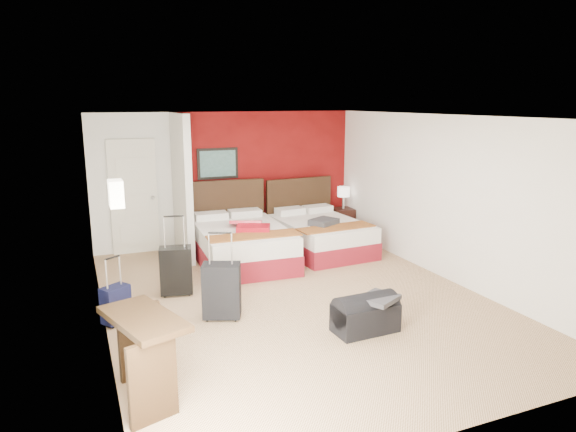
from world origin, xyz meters
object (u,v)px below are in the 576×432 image
bed_left (242,245)px  red_suitcase_open (250,226)px  suitcase_charcoal (222,293)px  desk (146,357)px  bed_right (321,236)px  table_lamp (343,198)px  suitcase_navy (116,306)px  suitcase_black (176,272)px  duffel_bag (365,316)px  nightstand (343,222)px

bed_left → red_suitcase_open: 0.38m
suitcase_charcoal → desk: bearing=-105.2°
bed_right → table_lamp: 1.39m
suitcase_navy → bed_right: bearing=-6.4°
red_suitcase_open → suitcase_black: 1.73m
table_lamp → suitcase_charcoal: (-3.42, -3.10, -0.43)m
table_lamp → duffel_bag: table_lamp is taller
bed_left → table_lamp: bearing=25.2°
nightstand → suitcase_navy: nightstand is taller
nightstand → red_suitcase_open: bearing=-148.6°
nightstand → suitcase_black: bearing=-145.2°
suitcase_navy → duffel_bag: size_ratio=0.60×
suitcase_navy → duffel_bag: (2.72, -1.37, -0.04)m
bed_left → duffel_bag: bearing=-77.4°
table_lamp → desk: size_ratio=0.46×
table_lamp → nightstand: bearing=0.0°
bed_right → desk: bearing=-137.9°
table_lamp → suitcase_navy: 5.45m
table_lamp → duffel_bag: (-1.94, -4.13, -0.59)m
bed_left → suitcase_charcoal: 2.30m
bed_left → table_lamp: table_lamp is taller
desk → duffel_bag: bearing=-8.2°
bed_left → nightstand: size_ratio=3.72×
red_suitcase_open → duffel_bag: 3.09m
bed_right → suitcase_navy: bearing=-157.0°
suitcase_navy → red_suitcase_open: bearing=2.8°
bed_left → duffel_bag: (0.53, -3.13, -0.12)m
table_lamp → desk: (-4.54, -4.58, -0.37)m
suitcase_black → desk: size_ratio=0.68×
suitcase_navy → suitcase_black: bearing=6.0°
nightstand → suitcase_navy: 5.42m
bed_right → red_suitcase_open: size_ratio=2.58×
duffel_bag → desk: 2.65m
red_suitcase_open → suitcase_charcoal: bearing=-94.4°
red_suitcase_open → suitcase_black: (-1.41, -0.94, -0.33)m
duffel_bag → bed_right: bearing=70.5°
table_lamp → duffel_bag: size_ratio=0.59×
bed_right → suitcase_charcoal: bearing=-141.9°
nightstand → duffel_bag: nightstand is taller
red_suitcase_open → duffel_bag: red_suitcase_open is taller
bed_right → nightstand: bearing=40.1°
bed_left → desk: desk is taller
bed_left → red_suitcase_open: red_suitcase_open is taller
red_suitcase_open → suitcase_charcoal: 2.28m
desk → bed_left: bearing=42.0°
bed_left → suitcase_black: bearing=-138.5°
nightstand → duffel_bag: (-1.94, -4.13, -0.09)m
nightstand → table_lamp: 0.50m
table_lamp → bed_right: bearing=-136.3°
desk → bed_right: bearing=27.7°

